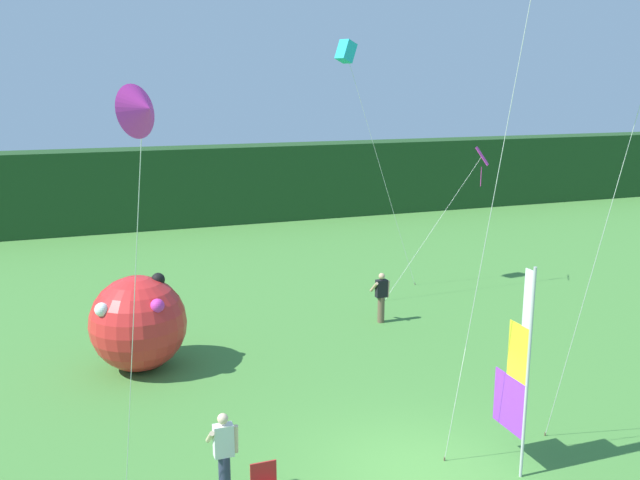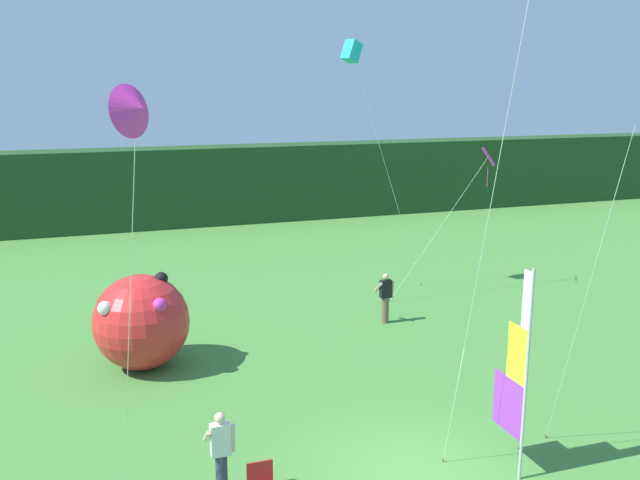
{
  "view_description": "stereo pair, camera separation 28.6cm",
  "coord_description": "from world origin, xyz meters",
  "px_view_note": "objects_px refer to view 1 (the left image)",
  "views": [
    {
      "loc": [
        -5.92,
        -10.83,
        7.43
      ],
      "look_at": [
        -0.99,
        2.65,
        4.17
      ],
      "focal_mm": 38.76,
      "sensor_mm": 36.0,
      "label": 1
    },
    {
      "loc": [
        -5.65,
        -10.93,
        7.43
      ],
      "look_at": [
        -0.99,
        2.65,
        4.17
      ],
      "focal_mm": 38.76,
      "sensor_mm": 36.0,
      "label": 2
    }
  ],
  "objects_px": {
    "person_near_banner": "(224,453)",
    "kite_cyan_box_4": "(346,53)",
    "banner_flag": "(518,374)",
    "person_mid_field": "(381,296)",
    "inflatable_balloon": "(138,323)",
    "kite_magenta_delta_3": "(142,112)",
    "kite_magenta_diamond_2": "(477,164)"
  },
  "relations": [
    {
      "from": "inflatable_balloon",
      "to": "kite_magenta_delta_3",
      "type": "xyz_separation_m",
      "value": [
        -0.43,
        -8.18,
        5.78
      ]
    },
    {
      "from": "person_near_banner",
      "to": "kite_cyan_box_4",
      "type": "distance_m",
      "value": 14.9
    },
    {
      "from": "person_mid_field",
      "to": "kite_cyan_box_4",
      "type": "distance_m",
      "value": 8.24
    },
    {
      "from": "kite_magenta_delta_3",
      "to": "kite_cyan_box_4",
      "type": "height_order",
      "value": "kite_cyan_box_4"
    },
    {
      "from": "inflatable_balloon",
      "to": "kite_cyan_box_4",
      "type": "relative_size",
      "value": 0.29
    },
    {
      "from": "person_near_banner",
      "to": "inflatable_balloon",
      "type": "xyz_separation_m",
      "value": [
        -0.84,
        6.53,
        0.4
      ]
    },
    {
      "from": "kite_cyan_box_4",
      "to": "kite_magenta_delta_3",
      "type": "bearing_deg",
      "value": -122.73
    },
    {
      "from": "person_mid_field",
      "to": "kite_magenta_delta_3",
      "type": "bearing_deg",
      "value": -130.69
    },
    {
      "from": "inflatable_balloon",
      "to": "kite_magenta_delta_3",
      "type": "distance_m",
      "value": 10.02
    },
    {
      "from": "person_near_banner",
      "to": "inflatable_balloon",
      "type": "distance_m",
      "value": 6.6
    },
    {
      "from": "person_near_banner",
      "to": "kite_magenta_delta_3",
      "type": "xyz_separation_m",
      "value": [
        -1.27,
        -1.65,
        6.17
      ]
    },
    {
      "from": "banner_flag",
      "to": "person_mid_field",
      "type": "distance_m",
      "value": 8.85
    },
    {
      "from": "person_mid_field",
      "to": "kite_magenta_diamond_2",
      "type": "xyz_separation_m",
      "value": [
        4.71,
        2.22,
        3.75
      ]
    },
    {
      "from": "inflatable_balloon",
      "to": "kite_magenta_diamond_2",
      "type": "distance_m",
      "value": 13.15
    },
    {
      "from": "person_near_banner",
      "to": "inflatable_balloon",
      "type": "relative_size",
      "value": 0.64
    },
    {
      "from": "kite_magenta_diamond_2",
      "to": "kite_cyan_box_4",
      "type": "xyz_separation_m",
      "value": [
        -4.64,
        1.03,
        3.82
      ]
    },
    {
      "from": "person_mid_field",
      "to": "kite_magenta_diamond_2",
      "type": "height_order",
      "value": "kite_magenta_diamond_2"
    },
    {
      "from": "kite_magenta_diamond_2",
      "to": "kite_magenta_delta_3",
      "type": "relative_size",
      "value": 0.7
    },
    {
      "from": "banner_flag",
      "to": "person_near_banner",
      "type": "xyz_separation_m",
      "value": [
        -5.51,
        1.04,
        -1.13
      ]
    },
    {
      "from": "kite_magenta_delta_3",
      "to": "kite_cyan_box_4",
      "type": "xyz_separation_m",
      "value": [
        8.06,
        12.55,
        1.38
      ]
    },
    {
      "from": "kite_magenta_diamond_2",
      "to": "kite_cyan_box_4",
      "type": "bearing_deg",
      "value": 167.47
    },
    {
      "from": "banner_flag",
      "to": "person_mid_field",
      "type": "bearing_deg",
      "value": 82.04
    },
    {
      "from": "inflatable_balloon",
      "to": "kite_magenta_diamond_2",
      "type": "xyz_separation_m",
      "value": [
        12.28,
        3.34,
        3.33
      ]
    },
    {
      "from": "kite_magenta_delta_3",
      "to": "banner_flag",
      "type": "bearing_deg",
      "value": 5.14
    },
    {
      "from": "person_near_banner",
      "to": "kite_magenta_delta_3",
      "type": "relative_size",
      "value": 0.22
    },
    {
      "from": "banner_flag",
      "to": "kite_magenta_diamond_2",
      "type": "xyz_separation_m",
      "value": [
        5.92,
        10.91,
        2.59
      ]
    },
    {
      "from": "kite_magenta_diamond_2",
      "to": "kite_cyan_box_4",
      "type": "height_order",
      "value": "kite_cyan_box_4"
    },
    {
      "from": "person_near_banner",
      "to": "kite_magenta_diamond_2",
      "type": "distance_m",
      "value": 15.56
    },
    {
      "from": "banner_flag",
      "to": "kite_magenta_delta_3",
      "type": "bearing_deg",
      "value": -174.86
    },
    {
      "from": "inflatable_balloon",
      "to": "kite_cyan_box_4",
      "type": "xyz_separation_m",
      "value": [
        7.64,
        4.37,
        7.15
      ]
    },
    {
      "from": "inflatable_balloon",
      "to": "kite_magenta_delta_3",
      "type": "relative_size",
      "value": 0.34
    },
    {
      "from": "person_mid_field",
      "to": "kite_magenta_delta_3",
      "type": "distance_m",
      "value": 13.74
    }
  ]
}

